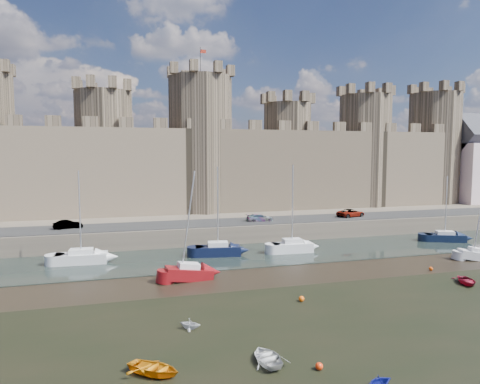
{
  "coord_description": "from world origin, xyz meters",
  "views": [
    {
      "loc": [
        -11.7,
        -25.44,
        12.45
      ],
      "look_at": [
        1.68,
        22.0,
        8.02
      ],
      "focal_mm": 32.0,
      "sensor_mm": 36.0,
      "label": 1
    }
  ],
  "objects_px": {
    "car_2": "(260,218)",
    "car_3": "(351,213)",
    "sailboat_0": "(81,257)",
    "dinghy_1": "(379,383)",
    "sailboat_1": "(218,249)",
    "car_1": "(68,225)",
    "dinghy_0": "(154,369)",
    "sailboat_2": "(292,246)",
    "sailboat_3": "(445,237)",
    "sailboat_4": "(189,272)",
    "sailboat_5": "(477,254)"
  },
  "relations": [
    {
      "from": "car_2",
      "to": "car_3",
      "type": "distance_m",
      "value": 15.16
    },
    {
      "from": "sailboat_0",
      "to": "dinghy_1",
      "type": "height_order",
      "value": "sailboat_0"
    },
    {
      "from": "sailboat_1",
      "to": "dinghy_1",
      "type": "height_order",
      "value": "sailboat_1"
    },
    {
      "from": "car_1",
      "to": "sailboat_1",
      "type": "xyz_separation_m",
      "value": [
        18.04,
        -10.03,
        -2.26
      ]
    },
    {
      "from": "sailboat_1",
      "to": "dinghy_0",
      "type": "distance_m",
      "value": 28.07
    },
    {
      "from": "sailboat_2",
      "to": "dinghy_1",
      "type": "xyz_separation_m",
      "value": [
        -7.75,
        -30.42,
        -0.46
      ]
    },
    {
      "from": "car_3",
      "to": "dinghy_0",
      "type": "height_order",
      "value": "car_3"
    },
    {
      "from": "sailboat_0",
      "to": "sailboat_3",
      "type": "distance_m",
      "value": 48.55
    },
    {
      "from": "car_1",
      "to": "sailboat_4",
      "type": "distance_m",
      "value": 23.04
    },
    {
      "from": "car_1",
      "to": "sailboat_5",
      "type": "bearing_deg",
      "value": -127.65
    },
    {
      "from": "car_2",
      "to": "sailboat_5",
      "type": "bearing_deg",
      "value": -129.04
    },
    {
      "from": "sailboat_4",
      "to": "dinghy_0",
      "type": "xyz_separation_m",
      "value": [
        -4.74,
        -17.57,
        -0.45
      ]
    },
    {
      "from": "car_3",
      "to": "dinghy_1",
      "type": "xyz_separation_m",
      "value": [
        -21.92,
        -40.58,
        -2.74
      ]
    },
    {
      "from": "sailboat_1",
      "to": "sailboat_0",
      "type": "bearing_deg",
      "value": -173.59
    },
    {
      "from": "sailboat_3",
      "to": "dinghy_0",
      "type": "bearing_deg",
      "value": -125.2
    },
    {
      "from": "car_2",
      "to": "sailboat_1",
      "type": "distance_m",
      "value": 12.6
    },
    {
      "from": "sailboat_3",
      "to": "dinghy_0",
      "type": "height_order",
      "value": "sailboat_3"
    },
    {
      "from": "dinghy_1",
      "to": "car_3",
      "type": "bearing_deg",
      "value": -37.11
    },
    {
      "from": "sailboat_3",
      "to": "dinghy_0",
      "type": "relative_size",
      "value": 2.91
    },
    {
      "from": "sailboat_0",
      "to": "dinghy_1",
      "type": "bearing_deg",
      "value": -57.95
    },
    {
      "from": "car_1",
      "to": "car_2",
      "type": "bearing_deg",
      "value": -106.47
    },
    {
      "from": "car_1",
      "to": "sailboat_1",
      "type": "relative_size",
      "value": 0.34
    },
    {
      "from": "sailboat_0",
      "to": "sailboat_5",
      "type": "bearing_deg",
      "value": -9.91
    },
    {
      "from": "sailboat_4",
      "to": "car_2",
      "type": "bearing_deg",
      "value": 47.82
    },
    {
      "from": "car_1",
      "to": "dinghy_0",
      "type": "xyz_separation_m",
      "value": [
        8.36,
        -36.37,
        -2.77
      ]
    },
    {
      "from": "sailboat_0",
      "to": "sailboat_4",
      "type": "bearing_deg",
      "value": -37.65
    },
    {
      "from": "sailboat_3",
      "to": "car_1",
      "type": "bearing_deg",
      "value": -168.16
    },
    {
      "from": "sailboat_2",
      "to": "sailboat_5",
      "type": "bearing_deg",
      "value": -22.1
    },
    {
      "from": "dinghy_1",
      "to": "car_2",
      "type": "bearing_deg",
      "value": -18.25
    },
    {
      "from": "sailboat_1",
      "to": "sailboat_3",
      "type": "xyz_separation_m",
      "value": [
        32.86,
        -0.32,
        -0.11
      ]
    },
    {
      "from": "car_2",
      "to": "sailboat_1",
      "type": "relative_size",
      "value": 0.36
    },
    {
      "from": "car_3",
      "to": "sailboat_2",
      "type": "xyz_separation_m",
      "value": [
        -14.17,
        -10.16,
        -2.28
      ]
    },
    {
      "from": "sailboat_0",
      "to": "car_2",
      "type": "bearing_deg",
      "value": 23.0
    },
    {
      "from": "sailboat_2",
      "to": "dinghy_1",
      "type": "relative_size",
      "value": 7.16
    },
    {
      "from": "car_1",
      "to": "dinghy_1",
      "type": "relative_size",
      "value": 2.38
    },
    {
      "from": "sailboat_3",
      "to": "dinghy_1",
      "type": "xyz_separation_m",
      "value": [
        -31.24,
        -30.87,
        -0.33
      ]
    },
    {
      "from": "sailboat_1",
      "to": "sailboat_5",
      "type": "relative_size",
      "value": 1.21
    },
    {
      "from": "sailboat_5",
      "to": "dinghy_1",
      "type": "relative_size",
      "value": 5.82
    },
    {
      "from": "sailboat_0",
      "to": "sailboat_3",
      "type": "relative_size",
      "value": 1.13
    },
    {
      "from": "sailboat_0",
      "to": "sailboat_4",
      "type": "relative_size",
      "value": 0.97
    },
    {
      "from": "car_1",
      "to": "car_3",
      "type": "relative_size",
      "value": 0.79
    },
    {
      "from": "sailboat_3",
      "to": "sailboat_5",
      "type": "bearing_deg",
      "value": -88.63
    },
    {
      "from": "sailboat_5",
      "to": "dinghy_0",
      "type": "height_order",
      "value": "sailboat_5"
    },
    {
      "from": "car_2",
      "to": "sailboat_2",
      "type": "height_order",
      "value": "sailboat_2"
    },
    {
      "from": "car_3",
      "to": "dinghy_0",
      "type": "relative_size",
      "value": 1.46
    },
    {
      "from": "sailboat_3",
      "to": "sailboat_5",
      "type": "distance_m",
      "value": 10.46
    },
    {
      "from": "sailboat_3",
      "to": "car_2",
      "type": "bearing_deg",
      "value": -177.8
    },
    {
      "from": "car_3",
      "to": "dinghy_0",
      "type": "xyz_separation_m",
      "value": [
        -33.21,
        -35.73,
        -2.82
      ]
    },
    {
      "from": "sailboat_0",
      "to": "sailboat_1",
      "type": "xyz_separation_m",
      "value": [
        15.68,
        -0.62,
        0.03
      ]
    },
    {
      "from": "sailboat_0",
      "to": "dinghy_0",
      "type": "xyz_separation_m",
      "value": [
        6.01,
        -26.96,
        -0.48
      ]
    }
  ]
}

